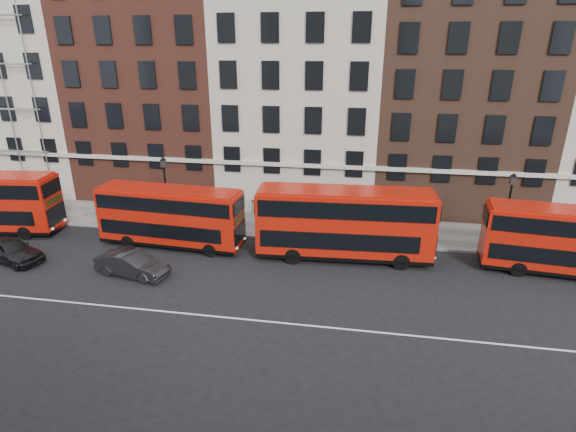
% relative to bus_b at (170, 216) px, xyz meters
% --- Properties ---
extents(ground, '(120.00, 120.00, 0.00)m').
position_rel_bus_b_xyz_m(ground, '(7.17, -5.79, -2.20)').
color(ground, black).
rests_on(ground, ground).
extents(pavement, '(80.00, 5.00, 0.15)m').
position_rel_bus_b_xyz_m(pavement, '(7.17, 4.71, -2.13)').
color(pavement, gray).
rests_on(pavement, ground).
extents(kerb, '(80.00, 0.30, 0.16)m').
position_rel_bus_b_xyz_m(kerb, '(7.17, 2.21, -2.12)').
color(kerb, gray).
rests_on(kerb, ground).
extents(road_centre_line, '(70.00, 0.12, 0.01)m').
position_rel_bus_b_xyz_m(road_centre_line, '(7.17, -7.79, -2.20)').
color(road_centre_line, white).
rests_on(road_centre_line, ground).
extents(building_terrace, '(64.00, 11.95, 22.00)m').
position_rel_bus_b_xyz_m(building_terrace, '(6.86, 12.09, 8.03)').
color(building_terrace, beige).
rests_on(building_terrace, ground).
extents(bus_b, '(9.92, 3.03, 4.11)m').
position_rel_bus_b_xyz_m(bus_b, '(0.00, 0.00, 0.00)').
color(bus_b, red).
rests_on(bus_b, ground).
extents(bus_c, '(11.15, 3.21, 4.64)m').
position_rel_bus_b_xyz_m(bus_c, '(11.61, -0.00, 0.28)').
color(bus_c, red).
rests_on(bus_c, ground).
extents(bus_d, '(10.04, 3.44, 4.13)m').
position_rel_bus_b_xyz_m(bus_d, '(24.95, 0.00, 0.01)').
color(bus_d, red).
rests_on(bus_d, ground).
extents(car_rear, '(4.91, 3.03, 1.56)m').
position_rel_bus_b_xyz_m(car_rear, '(-9.19, -3.93, -1.42)').
color(car_rear, black).
rests_on(car_rear, ground).
extents(car_front, '(4.68, 2.39, 1.47)m').
position_rel_bus_b_xyz_m(car_front, '(-0.67, -4.37, -1.47)').
color(car_front, black).
rests_on(car_front, ground).
extents(lamp_post_left, '(0.44, 0.44, 5.33)m').
position_rel_bus_b_xyz_m(lamp_post_left, '(-1.51, 2.96, 0.87)').
color(lamp_post_left, black).
rests_on(lamp_post_left, pavement).
extents(lamp_post_right, '(0.44, 0.44, 5.33)m').
position_rel_bus_b_xyz_m(lamp_post_right, '(21.94, 2.62, 0.87)').
color(lamp_post_right, black).
rests_on(lamp_post_right, pavement).
extents(iron_railings, '(6.60, 0.06, 1.00)m').
position_rel_bus_b_xyz_m(iron_railings, '(7.17, 6.91, -1.55)').
color(iron_railings, black).
rests_on(iron_railings, pavement).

